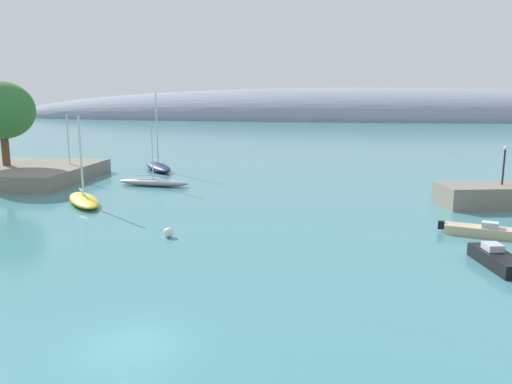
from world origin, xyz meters
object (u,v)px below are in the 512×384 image
object	(u,v)px
sailboat_grey_near_shore	(153,182)
sailboat_yellow_mid_mooring	(84,199)
sailboat_white_end_of_line	(71,173)
motorboat_black_alongside_breakwater	(498,259)
sailboat_navy_outer_mooring	(158,166)
motorboat_sand_foreground	(479,230)
tree_clump_shore	(2,110)
mooring_buoy_white	(168,232)
harbor_lamp_post	(504,160)

from	to	relation	value
sailboat_grey_near_shore	sailboat_yellow_mid_mooring	size ratio (longest dim) A/B	1.04
sailboat_white_end_of_line	sailboat_grey_near_shore	bearing A→B (deg)	96.57
sailboat_yellow_mid_mooring	motorboat_black_alongside_breakwater	distance (m)	34.74
sailboat_grey_near_shore	sailboat_navy_outer_mooring	xyz separation A→B (m)	(-3.06, 10.89, 0.13)
motorboat_sand_foreground	tree_clump_shore	bearing A→B (deg)	176.78
motorboat_sand_foreground	mooring_buoy_white	bearing A→B (deg)	-154.26
sailboat_yellow_mid_mooring	motorboat_sand_foreground	bearing A→B (deg)	43.68
sailboat_navy_outer_mooring	motorboat_sand_foreground	bearing A→B (deg)	16.80
motorboat_sand_foreground	motorboat_black_alongside_breakwater	distance (m)	6.88
mooring_buoy_white	harbor_lamp_post	world-z (taller)	harbor_lamp_post
sailboat_grey_near_shore	mooring_buoy_white	size ratio (longest dim) A/B	12.14
sailboat_grey_near_shore	motorboat_black_alongside_breakwater	distance (m)	36.91
sailboat_grey_near_shore	harbor_lamp_post	distance (m)	35.36
mooring_buoy_white	sailboat_navy_outer_mooring	bearing A→B (deg)	109.67
sailboat_yellow_mid_mooring	mooring_buoy_white	world-z (taller)	sailboat_yellow_mid_mooring
sailboat_grey_near_shore	sailboat_navy_outer_mooring	distance (m)	11.31
tree_clump_shore	mooring_buoy_white	world-z (taller)	tree_clump_shore
sailboat_white_end_of_line	motorboat_sand_foreground	size ratio (longest dim) A/B	1.67
sailboat_white_end_of_line	harbor_lamp_post	xyz separation A→B (m)	(46.42, -9.26, 3.62)
sailboat_white_end_of_line	motorboat_black_alongside_breakwater	size ratio (longest dim) A/B	1.67
sailboat_grey_near_shore	mooring_buoy_white	bearing A→B (deg)	-61.85
sailboat_grey_near_shore	tree_clump_shore	bearing A→B (deg)	-179.09
motorboat_black_alongside_breakwater	mooring_buoy_white	bearing A→B (deg)	70.44
mooring_buoy_white	harbor_lamp_post	distance (m)	30.58
sailboat_grey_near_shore	motorboat_sand_foreground	bearing A→B (deg)	-21.95
motorboat_sand_foreground	mooring_buoy_white	size ratio (longest dim) A/B	7.41
tree_clump_shore	sailboat_navy_outer_mooring	world-z (taller)	tree_clump_shore
sailboat_grey_near_shore	motorboat_black_alongside_breakwater	size ratio (longest dim) A/B	1.64
sailboat_navy_outer_mooring	motorboat_black_alongside_breakwater	distance (m)	46.54
motorboat_black_alongside_breakwater	sailboat_yellow_mid_mooring	bearing A→B (deg)	57.76
motorboat_sand_foreground	harbor_lamp_post	bearing A→B (deg)	82.22
sailboat_grey_near_shore	harbor_lamp_post	bearing A→B (deg)	-2.65
sailboat_grey_near_shore	harbor_lamp_post	xyz separation A→B (m)	(34.72, -5.49, 3.75)
sailboat_navy_outer_mooring	harbor_lamp_post	bearing A→B (deg)	32.68
sailboat_yellow_mid_mooring	sailboat_navy_outer_mooring	size ratio (longest dim) A/B	0.80
sailboat_white_end_of_line	harbor_lamp_post	distance (m)	47.47
sailboat_navy_outer_mooring	sailboat_white_end_of_line	world-z (taller)	sailboat_navy_outer_mooring
sailboat_grey_near_shore	sailboat_white_end_of_line	size ratio (longest dim) A/B	0.98
sailboat_navy_outer_mooring	mooring_buoy_white	world-z (taller)	sailboat_navy_outer_mooring
sailboat_navy_outer_mooring	motorboat_black_alongside_breakwater	size ratio (longest dim) A/B	1.97
tree_clump_shore	sailboat_white_end_of_line	size ratio (longest dim) A/B	1.14
sailboat_yellow_mid_mooring	sailboat_grey_near_shore	bearing A→B (deg)	125.94
sailboat_yellow_mid_mooring	motorboat_sand_foreground	distance (m)	33.68
sailboat_yellow_mid_mooring	harbor_lamp_post	size ratio (longest dim) A/B	2.31
harbor_lamp_post	sailboat_navy_outer_mooring	bearing A→B (deg)	156.56
motorboat_black_alongside_breakwater	harbor_lamp_post	size ratio (longest dim) A/B	1.46
sailboat_white_end_of_line	motorboat_sand_foreground	bearing A→B (deg)	88.90
tree_clump_shore	motorboat_black_alongside_breakwater	size ratio (longest dim) A/B	1.90
harbor_lamp_post	motorboat_sand_foreground	bearing A→B (deg)	-114.78
motorboat_black_alongside_breakwater	motorboat_sand_foreground	bearing A→B (deg)	-17.72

